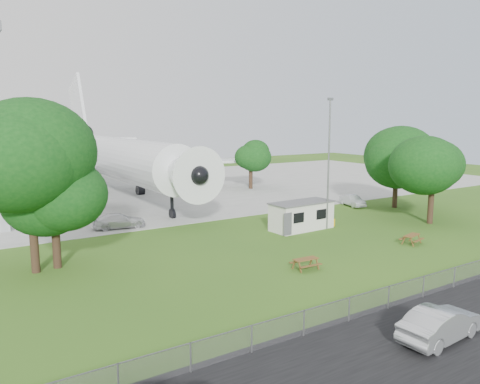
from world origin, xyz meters
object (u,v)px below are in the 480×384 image
airliner (117,157)px  picnic_west (306,269)px  site_cabin (302,215)px  picnic_east (411,244)px  car_centre_sedan (441,324)px

airliner → picnic_west: airliner is taller
site_cabin → picnic_east: 10.00m
site_cabin → picnic_west: site_cabin is taller
site_cabin → picnic_west: 11.93m
airliner → picnic_west: 38.10m
site_cabin → picnic_east: (4.33, -8.91, -1.31)m
airliner → picnic_east: (12.43, -37.39, -5.27)m
airliner → picnic_west: bearing=-89.0°
site_cabin → picnic_west: bearing=-128.8°
airliner → site_cabin: size_ratio=7.02×
airliner → picnic_west: size_ratio=26.52×
picnic_west → picnic_east: 11.77m
site_cabin → car_centre_sedan: site_cabin is taller
car_centre_sedan → picnic_west: bearing=-11.7°
airliner → car_centre_sedan: (-0.92, -49.12, -4.48)m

